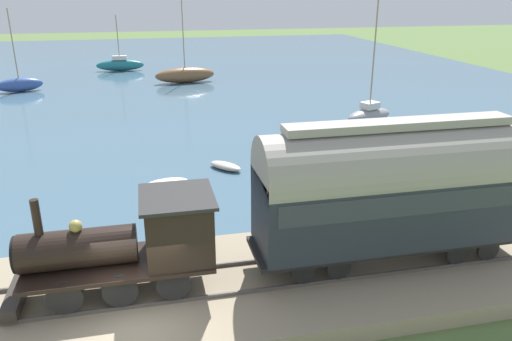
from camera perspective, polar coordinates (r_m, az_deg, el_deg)
name	(u,v)px	position (r m, az deg, el deg)	size (l,w,h in m)	color
ground_plane	(145,336)	(14.73, -12.59, -18.00)	(200.00, 200.00, 0.00)	#516B38
harbor_water	(139,74)	(57.04, -13.25, 10.71)	(80.00, 80.00, 0.01)	#426075
rail_embankment	(143,298)	(15.72, -12.74, -14.05)	(5.94, 56.00, 0.66)	gray
steam_locomotive	(137,240)	(14.71, -13.46, -7.69)	(2.24, 5.88, 3.07)	black
passenger_coach	(394,186)	(16.05, 15.45, -1.71)	(2.43, 8.93, 4.64)	black
sailboat_blue	(19,84)	(50.56, -25.42, 8.88)	(2.30, 4.16, 7.24)	#335199
sailboat_teal	(120,65)	(59.51, -15.27, 11.59)	(1.26, 5.28, 6.07)	#1E707A
sailboat_brown	(185,75)	(50.71, -8.11, 10.77)	(2.44, 6.11, 7.77)	brown
sailboat_gray	(369,114)	(35.80, 12.81, 6.28)	(2.85, 4.12, 8.66)	gray
rowboat_off_pier	(167,184)	(23.94, -10.14, -1.47)	(1.04, 2.17, 0.49)	beige
rowboat_far_out	(226,166)	(26.10, -3.49, 0.52)	(2.02, 1.86, 0.36)	#B7B2A3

